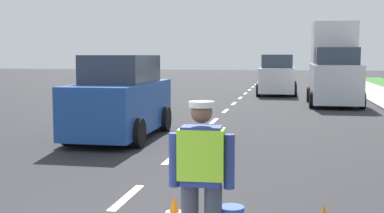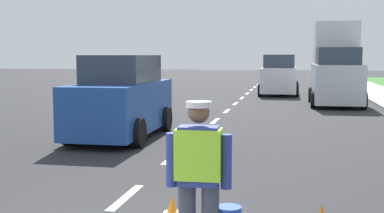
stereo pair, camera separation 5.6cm
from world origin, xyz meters
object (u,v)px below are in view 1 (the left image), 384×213
Objects in this scene: car_oncoming_lead at (121,99)px; car_outgoing_far at (277,76)px; delivery_truck at (334,67)px; road_worker at (204,174)px.

car_oncoming_lead is 15.59m from car_outgoing_far.
car_outgoing_far reaches higher than car_oncoming_lead.
road_worker is at bearing -98.85° from delivery_truck.
car_outgoing_far is (0.22, 22.64, 0.07)m from road_worker.
car_oncoming_lead is (-3.43, 7.49, 0.06)m from road_worker.
delivery_truck is (2.73, 17.55, 0.68)m from road_worker.
delivery_truck reaches higher than car_outgoing_far.
car_outgoing_far is at bearing 76.45° from car_oncoming_lead.
car_oncoming_lead is 1.00× the size of car_outgoing_far.
road_worker is at bearing -65.36° from car_oncoming_lead.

